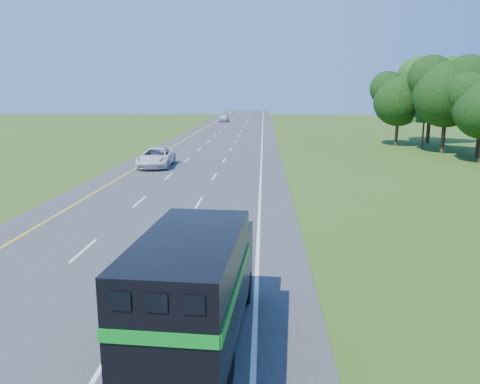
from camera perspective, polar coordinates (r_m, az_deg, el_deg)
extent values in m
cube|color=#38383A|center=(49.13, -3.81, 4.35)|extent=(15.00, 260.00, 0.04)
cube|color=yellow|center=(50.06, -10.09, 4.36)|extent=(0.15, 260.00, 0.01)
cube|color=white|center=(48.80, 2.64, 4.34)|extent=(0.15, 260.00, 0.01)
cylinder|color=black|center=(15.32, -6.56, -11.12)|extent=(0.38, 1.01, 1.00)
cylinder|color=black|center=(15.02, 0.66, -11.52)|extent=(0.38, 1.01, 1.00)
cylinder|color=black|center=(11.60, -11.72, -19.38)|extent=(0.38, 1.01, 1.00)
cylinder|color=black|center=(11.20, -1.82, -20.35)|extent=(0.38, 1.01, 1.00)
cube|color=black|center=(12.53, -5.29, -16.07)|extent=(2.65, 7.37, 0.25)
cube|color=black|center=(14.66, -3.09, -7.54)|extent=(2.32, 1.77, 1.72)
cube|color=black|center=(15.30, -2.59, -4.91)|extent=(1.99, 0.19, 0.54)
cube|color=black|center=(11.38, -6.09, -11.44)|extent=(2.60, 5.39, 2.49)
cube|color=#07861C|center=(9.03, -9.95, -17.26)|extent=(2.26, 0.19, 0.27)
cube|color=#07861C|center=(11.63, -11.73, -10.45)|extent=(0.38, 5.24, 0.27)
cube|color=#07861C|center=(11.15, -0.22, -11.19)|extent=(0.38, 5.24, 0.27)
cube|color=black|center=(8.92, -14.41, -12.74)|extent=(0.41, 0.06, 0.36)
cube|color=black|center=(8.71, -10.12, -13.17)|extent=(0.41, 0.06, 0.36)
cube|color=black|center=(8.55, -5.64, -13.53)|extent=(0.41, 0.06, 0.36)
imported|color=silver|center=(42.59, -10.19, 4.17)|extent=(2.99, 6.10, 1.67)
imported|color=silver|center=(108.58, -1.96, 8.99)|extent=(2.29, 4.97, 1.65)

